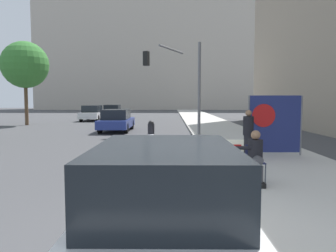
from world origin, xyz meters
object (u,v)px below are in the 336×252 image
at_px(parked_car_curbside, 165,210).
at_px(car_on_road_midblock, 92,113).
at_px(seated_protester, 255,155).
at_px(street_tree_midblock, 25,65).
at_px(jogger_on_sidewalk, 248,134).
at_px(traffic_light_pole, 177,72).
at_px(car_on_road_nearest, 117,120).
at_px(motorcycle_on_road, 151,137).
at_px(car_on_road_distant, 113,111).
at_px(pedestrian_behind, 252,125).
at_px(protest_banner, 274,124).

height_order(parked_car_curbside, car_on_road_midblock, parked_car_curbside).
bearing_deg(seated_protester, street_tree_midblock, 149.22).
relative_size(jogger_on_sidewalk, traffic_light_pole, 0.32).
xyz_separation_m(parked_car_curbside, car_on_road_nearest, (-3.49, 17.59, -0.04)).
bearing_deg(motorcycle_on_road, car_on_road_distant, 103.84).
bearing_deg(car_on_road_nearest, traffic_light_pole, -33.50).
height_order(pedestrian_behind, car_on_road_nearest, pedestrian_behind).
bearing_deg(car_on_road_midblock, traffic_light_pole, -58.80).
relative_size(pedestrian_behind, car_on_road_midblock, 0.43).
xyz_separation_m(seated_protester, car_on_road_distant, (-8.58, 29.60, -0.05)).
height_order(jogger_on_sidewalk, car_on_road_distant, jogger_on_sidewalk).
distance_m(car_on_road_nearest, car_on_road_midblock, 11.51).
relative_size(protest_banner, motorcycle_on_road, 0.96).
xyz_separation_m(seated_protester, car_on_road_nearest, (-5.51, 13.83, -0.07)).
relative_size(traffic_light_pole, car_on_road_midblock, 1.18).
xyz_separation_m(car_on_road_midblock, motorcycle_on_road, (6.89, -18.48, -0.23)).
height_order(traffic_light_pole, car_on_road_nearest, traffic_light_pole).
bearing_deg(street_tree_midblock, jogger_on_sidewalk, -48.06).
bearing_deg(seated_protester, car_on_road_midblock, 134.89).
distance_m(protest_banner, car_on_road_distant, 27.71).
xyz_separation_m(pedestrian_behind, car_on_road_nearest, (-6.78, 8.37, -0.36)).
distance_m(seated_protester, parked_car_curbside, 4.27).
xyz_separation_m(jogger_on_sidewalk, motorcycle_on_road, (-3.35, 2.97, -0.42)).
bearing_deg(parked_car_curbside, jogger_on_sidewalk, 69.39).
relative_size(pedestrian_behind, car_on_road_distant, 0.45).
xyz_separation_m(pedestrian_behind, car_on_road_distant, (-9.85, 24.14, -0.33)).
height_order(pedestrian_behind, street_tree_midblock, street_tree_midblock).
xyz_separation_m(traffic_light_pole, car_on_road_nearest, (-3.90, 2.58, -2.90)).
bearing_deg(protest_banner, pedestrian_behind, 103.03).
relative_size(pedestrian_behind, motorcycle_on_road, 0.85).
bearing_deg(parked_car_curbside, car_on_road_distant, 101.13).
xyz_separation_m(pedestrian_behind, parked_car_curbside, (-3.29, -9.23, -0.31)).
height_order(pedestrian_behind, motorcycle_on_road, pedestrian_behind).
xyz_separation_m(jogger_on_sidewalk, traffic_light_pole, (-2.17, 8.14, 2.67)).
height_order(seated_protester, street_tree_midblock, street_tree_midblock).
bearing_deg(car_on_road_nearest, car_on_road_midblock, 111.19).
height_order(protest_banner, motorcycle_on_road, protest_banner).
bearing_deg(parked_car_curbside, car_on_road_midblock, 105.12).
bearing_deg(car_on_road_distant, parked_car_curbside, -78.87).
bearing_deg(motorcycle_on_road, seated_protester, -65.37).
height_order(seated_protester, protest_banner, protest_banner).
height_order(seated_protester, car_on_road_nearest, car_on_road_nearest).
bearing_deg(street_tree_midblock, car_on_road_distant, 64.19).
bearing_deg(car_on_road_distant, protest_banner, -68.35).
relative_size(jogger_on_sidewalk, car_on_road_nearest, 0.35).
relative_size(car_on_road_midblock, car_on_road_distant, 1.05).
bearing_deg(car_on_road_distant, seated_protester, -73.83).
bearing_deg(car_on_road_nearest, seated_protester, -68.25).
height_order(parked_car_curbside, street_tree_midblock, street_tree_midblock).
bearing_deg(protest_banner, street_tree_midblock, 135.40).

